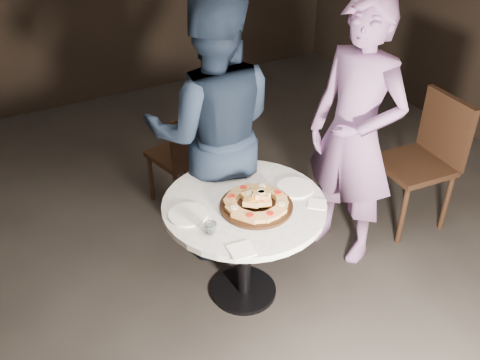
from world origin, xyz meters
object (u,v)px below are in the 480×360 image
object	(u,v)px
chair_far	(186,152)
chair_right	(427,153)
diner_navy	(213,132)
serving_board	(256,206)
water_glass	(210,228)
diner_teal	(355,136)
table	(244,221)
focaccia_pile	(257,201)

from	to	relation	value
chair_far	chair_right	size ratio (longest dim) A/B	0.86
diner_navy	chair_right	bearing A→B (deg)	-173.60
chair_right	diner_navy	xyz separation A→B (m)	(-1.49, 0.49, 0.34)
serving_board	water_glass	size ratio (longest dim) A/B	6.06
water_glass	chair_far	distance (m)	1.31
chair_right	serving_board	bearing A→B (deg)	-79.67
diner_teal	chair_far	bearing A→B (deg)	-159.58
table	diner_navy	xyz separation A→B (m)	(0.08, 0.54, 0.33)
focaccia_pile	diner_teal	xyz separation A→B (m)	(0.81, 0.14, 0.14)
water_glass	chair_far	bearing A→B (deg)	72.12
serving_board	diner_teal	size ratio (longest dim) A/B	0.23
chair_far	diner_navy	bearing A→B (deg)	75.06
table	serving_board	world-z (taller)	serving_board
water_glass	diner_teal	distance (m)	1.18
chair_far	diner_teal	bearing A→B (deg)	114.32
serving_board	water_glass	world-z (taller)	water_glass
serving_board	diner_navy	distance (m)	0.65
focaccia_pile	diner_teal	bearing A→B (deg)	9.91
chair_far	focaccia_pile	bearing A→B (deg)	74.43
table	diner_teal	distance (m)	0.91
serving_board	water_glass	distance (m)	0.35
focaccia_pile	chair_right	bearing A→B (deg)	4.96
chair_right	diner_navy	world-z (taller)	diner_navy
diner_teal	table	bearing A→B (deg)	-102.23
chair_right	diner_navy	bearing A→B (deg)	-102.67
table	serving_board	size ratio (longest dim) A/B	2.71
table	chair_right	xyz separation A→B (m)	(1.57, 0.06, -0.01)
chair_far	chair_right	world-z (taller)	chair_right
serving_board	diner_navy	size ratio (longest dim) A/B	0.23
chair_right	chair_far	bearing A→B (deg)	-119.17
chair_far	chair_right	bearing A→B (deg)	132.63
table	focaccia_pile	bearing A→B (deg)	-61.48
focaccia_pile	diner_teal	world-z (taller)	diner_teal
diner_navy	diner_teal	distance (m)	0.91
table	diner_teal	size ratio (longest dim) A/B	0.63
chair_right	diner_teal	world-z (taller)	diner_teal
serving_board	focaccia_pile	size ratio (longest dim) A/B	1.13
chair_far	chair_right	distance (m)	1.79
focaccia_pile	diner_navy	xyz separation A→B (m)	(0.04, 0.62, 0.15)
serving_board	chair_far	bearing A→B (deg)	87.03
focaccia_pile	water_glass	bearing A→B (deg)	-166.68
diner_teal	water_glass	bearing A→B (deg)	-95.77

